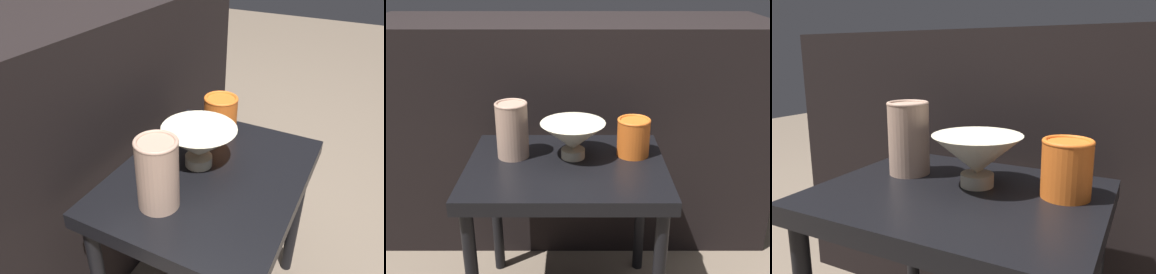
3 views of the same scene
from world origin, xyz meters
TOP-DOWN VIEW (x-y plane):
  - table at (0.00, 0.00)m, footprint 0.58×0.45m
  - couch_backdrop at (0.00, 0.53)m, footprint 1.51×0.50m
  - bowl at (0.02, 0.04)m, footprint 0.19×0.19m
  - vase_textured_left at (-0.16, 0.05)m, footprint 0.10×0.10m
  - vase_colorful_right at (0.20, 0.06)m, footprint 0.10×0.10m

SIDE VIEW (x-z plane):
  - couch_backdrop at x=0.00m, z-range 0.00..0.85m
  - table at x=0.00m, z-range 0.19..0.70m
  - vase_colorful_right at x=0.20m, z-range 0.51..0.63m
  - bowl at x=0.02m, z-range 0.52..0.63m
  - vase_textured_left at x=-0.16m, z-range 0.51..0.68m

